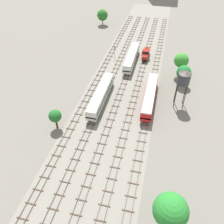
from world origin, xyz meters
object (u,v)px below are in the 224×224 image
object	(u,v)px
shunter_loco_centre_midfar	(146,53)
signal_post_nearest	(115,51)
diesel_railcar_centre_left_mid	(132,57)
diesel_railcar_centre_right_near	(150,95)
diesel_railcar_left_nearest	(101,95)
water_tower	(184,78)

from	to	relation	value
shunter_loco_centre_midfar	signal_post_nearest	bearing A→B (deg)	-163.36
diesel_railcar_centre_left_mid	shunter_loco_centre_midfar	bearing A→B (deg)	49.62
diesel_railcar_centre_right_near	signal_post_nearest	bearing A→B (deg)	123.78
diesel_railcar_left_nearest	signal_post_nearest	world-z (taller)	signal_post_nearest
diesel_railcar_centre_left_mid	signal_post_nearest	xyz separation A→B (m)	(-6.97, 1.99, 0.67)
diesel_railcar_centre_left_mid	water_tower	distance (m)	28.59
diesel_railcar_centre_right_near	diesel_railcar_centre_left_mid	xyz separation A→B (m)	(-9.29, 22.31, 0.00)
diesel_railcar_centre_right_near	diesel_railcar_left_nearest	bearing A→B (deg)	-167.30
diesel_railcar_left_nearest	diesel_railcar_centre_left_mid	size ratio (longest dim) A/B	1.00
water_tower	signal_post_nearest	bearing A→B (deg)	136.34
diesel_railcar_centre_left_mid	shunter_loco_centre_midfar	size ratio (longest dim) A/B	2.42
diesel_railcar_centre_right_near	water_tower	size ratio (longest dim) A/B	1.84
diesel_railcar_left_nearest	water_tower	distance (m)	23.57
diesel_railcar_centre_right_near	signal_post_nearest	size ratio (longest dim) A/B	4.01
diesel_railcar_centre_right_near	shunter_loco_centre_midfar	xyz separation A→B (m)	(-4.65, 27.78, -0.59)
diesel_railcar_left_nearest	diesel_railcar_centre_right_near	distance (m)	14.29
shunter_loco_centre_midfar	diesel_railcar_centre_right_near	bearing A→B (deg)	-80.51
signal_post_nearest	shunter_loco_centre_midfar	bearing A→B (deg)	16.64
diesel_railcar_left_nearest	diesel_railcar_centre_left_mid	bearing A→B (deg)	79.66
diesel_railcar_left_nearest	signal_post_nearest	xyz separation A→B (m)	(-2.32, 27.45, 0.67)
diesel_railcar_centre_left_mid	shunter_loco_centre_midfar	world-z (taller)	diesel_railcar_centre_left_mid
water_tower	diesel_railcar_centre_left_mid	bearing A→B (deg)	129.38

